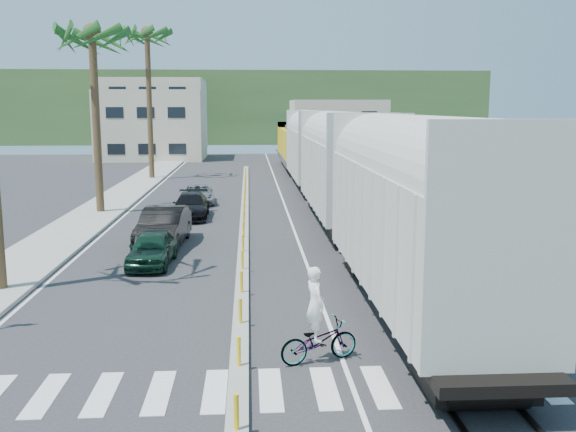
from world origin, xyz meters
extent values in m
plane|color=#28282B|center=(0.00, 0.00, 0.00)|extent=(140.00, 140.00, 0.00)
cube|color=gray|center=(-8.50, 25.00, 0.07)|extent=(3.00, 90.00, 0.15)
cube|color=black|center=(4.28, 28.00, 0.03)|extent=(0.12, 100.00, 0.06)
cube|color=black|center=(5.72, 28.00, 0.03)|extent=(0.12, 100.00, 0.06)
cube|color=gray|center=(0.00, 20.00, 0.07)|extent=(0.45, 60.00, 0.15)
cylinder|color=yellow|center=(0.00, -4.00, 0.50)|extent=(0.10, 0.10, 0.70)
cylinder|color=yellow|center=(0.00, -1.00, 0.50)|extent=(0.10, 0.10, 0.70)
cylinder|color=yellow|center=(0.00, 2.00, 0.50)|extent=(0.10, 0.10, 0.70)
cylinder|color=yellow|center=(0.00, 5.00, 0.50)|extent=(0.10, 0.10, 0.70)
cylinder|color=yellow|center=(0.00, 8.00, 0.50)|extent=(0.10, 0.10, 0.70)
cylinder|color=yellow|center=(0.00, 11.00, 0.50)|extent=(0.10, 0.10, 0.70)
cylinder|color=yellow|center=(0.00, 14.00, 0.50)|extent=(0.10, 0.10, 0.70)
cylinder|color=yellow|center=(0.00, 17.00, 0.50)|extent=(0.10, 0.10, 0.70)
cylinder|color=yellow|center=(0.00, 20.00, 0.50)|extent=(0.10, 0.10, 0.70)
cylinder|color=yellow|center=(0.00, 23.00, 0.50)|extent=(0.10, 0.10, 0.70)
cylinder|color=yellow|center=(0.00, 26.00, 0.50)|extent=(0.10, 0.10, 0.70)
cylinder|color=yellow|center=(0.00, 29.00, 0.50)|extent=(0.10, 0.10, 0.70)
cylinder|color=yellow|center=(0.00, 32.00, 0.50)|extent=(0.10, 0.10, 0.70)
cylinder|color=yellow|center=(0.00, 35.00, 0.50)|extent=(0.10, 0.10, 0.70)
cylinder|color=yellow|center=(0.00, 38.00, 0.50)|extent=(0.10, 0.10, 0.70)
cylinder|color=yellow|center=(0.00, 41.00, 0.50)|extent=(0.10, 0.10, 0.70)
cube|color=silver|center=(0.00, -2.00, 0.01)|extent=(14.00, 2.20, 0.01)
cube|color=silver|center=(-6.80, 25.00, 0.00)|extent=(0.12, 90.00, 0.01)
cube|color=silver|center=(2.50, 25.00, 0.00)|extent=(0.12, 90.00, 0.01)
cube|color=beige|center=(5.00, 2.65, 2.70)|extent=(3.00, 12.88, 3.40)
cylinder|color=beige|center=(5.00, 2.65, 4.40)|extent=(2.90, 12.58, 2.90)
cube|color=black|center=(5.00, 2.65, 0.50)|extent=(2.60, 12.88, 1.00)
cube|color=beige|center=(5.00, 17.65, 2.70)|extent=(3.00, 12.88, 3.40)
cylinder|color=beige|center=(5.00, 17.65, 4.40)|extent=(2.90, 12.58, 2.90)
cube|color=black|center=(5.00, 17.65, 0.50)|extent=(2.60, 12.88, 1.00)
cube|color=beige|center=(5.00, 32.65, 2.70)|extent=(3.00, 12.88, 3.40)
cylinder|color=beige|center=(5.00, 32.65, 4.40)|extent=(2.90, 12.58, 2.90)
cube|color=black|center=(5.00, 32.65, 0.50)|extent=(2.60, 12.88, 1.00)
cube|color=#4C4C4F|center=(5.00, 48.65, 1.05)|extent=(3.00, 17.00, 0.50)
cube|color=gold|center=(5.00, 47.65, 2.60)|extent=(2.70, 12.24, 2.60)
cube|color=gold|center=(5.00, 54.43, 2.90)|extent=(3.00, 3.74, 3.20)
cube|color=black|center=(5.00, 48.65, 0.45)|extent=(2.60, 13.60, 0.90)
cylinder|color=brown|center=(-8.30, 22.00, 5.00)|extent=(0.44, 0.44, 10.00)
sphere|color=#19521E|center=(-8.30, 22.00, 10.15)|extent=(3.20, 3.20, 3.20)
cylinder|color=brown|center=(-8.00, 40.00, 6.00)|extent=(0.44, 0.44, 12.00)
sphere|color=#19521E|center=(-8.00, 40.00, 12.15)|extent=(3.20, 3.20, 3.20)
cube|color=beige|center=(-11.00, 62.00, 4.00)|extent=(12.00, 10.00, 8.00)
cube|color=beige|center=(-13.00, 78.00, 5.00)|extent=(14.00, 12.00, 10.00)
cube|color=beige|center=(12.00, 70.00, 3.50)|extent=(12.00, 10.00, 7.00)
cube|color=#385628|center=(0.00, 100.00, 6.00)|extent=(80.00, 20.00, 12.00)
imported|color=black|center=(-3.50, 9.42, 0.66)|extent=(1.90, 4.03, 1.33)
imported|color=black|center=(-3.53, 13.06, 0.84)|extent=(2.40, 5.31, 1.68)
imported|color=black|center=(-2.95, 20.21, 0.68)|extent=(2.03, 4.75, 1.36)
imported|color=#9EA1A3|center=(-2.98, 25.71, 0.59)|extent=(2.84, 4.66, 1.18)
imported|color=#9EA0A5|center=(1.91, -0.52, 0.52)|extent=(1.90, 2.40, 1.04)
imported|color=white|center=(1.81, -0.52, 1.45)|extent=(0.92, 0.84, 1.81)
camera|label=1|loc=(0.28, -15.11, 6.06)|focal=40.00mm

